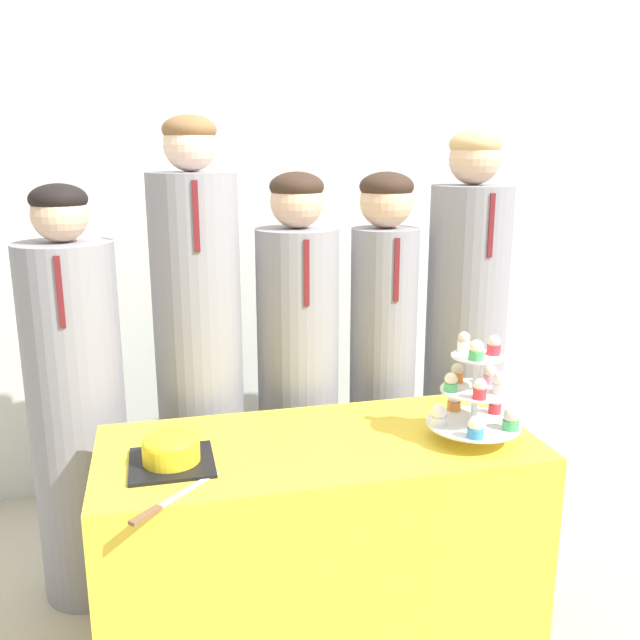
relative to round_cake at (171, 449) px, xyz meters
The scene contains 10 objects.
wall_back 1.52m from the round_cake, 72.50° to the left, with size 9.00×0.06×2.70m.
table 0.58m from the round_cake, ahead, with size 1.27×0.56×0.71m.
round_cake is the anchor object (origin of this frame).
cake_knife 0.23m from the round_cake, 97.64° to the right, with size 0.23×0.22×0.01m.
cupcake_stand 0.87m from the round_cake, ahead, with size 0.27×0.27×0.32m.
student_0 0.63m from the round_cake, 118.31° to the left, with size 0.32×0.32×1.43m.
student_1 0.56m from the round_cake, 77.93° to the left, with size 0.30×0.30×1.64m.
student_2 0.72m from the round_cake, 49.65° to the left, with size 0.29×0.30×1.46m.
student_3 0.96m from the round_cake, 34.90° to the left, with size 0.24×0.25×1.46m.
student_4 1.25m from the round_cake, 26.19° to the left, with size 0.30×0.31×1.61m.
Camera 1 is at (-0.43, -1.50, 1.53)m, focal length 38.00 mm.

